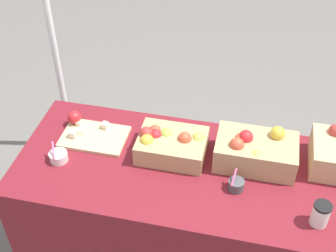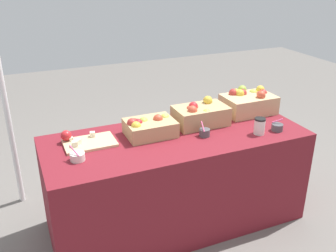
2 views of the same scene
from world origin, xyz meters
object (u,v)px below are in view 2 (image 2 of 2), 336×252
object	(u,v)px
apple_crate_left	(248,102)
tent_pole	(3,91)
cutting_board_front	(84,141)
apple_crate_middle	(200,115)
coffee_cup	(259,126)
sample_bowl_far	(277,127)
sample_bowl_mid	(77,157)
apple_crate_right	(149,127)
sample_bowl_near	(205,132)

from	to	relation	value
apple_crate_left	tent_pole	distance (m)	1.93
apple_crate_left	cutting_board_front	distance (m)	1.38
apple_crate_middle	coffee_cup	bearing A→B (deg)	-45.60
apple_crate_middle	sample_bowl_far	bearing A→B (deg)	-34.52
apple_crate_middle	sample_bowl_mid	distance (m)	1.00
apple_crate_left	apple_crate_right	bearing A→B (deg)	-173.65
coffee_cup	cutting_board_front	bearing A→B (deg)	164.42
apple_crate_middle	tent_pole	world-z (taller)	tent_pole
apple_crate_middle	tent_pole	size ratio (longest dim) A/B	0.20
sample_bowl_far	coffee_cup	distance (m)	0.16
coffee_cup	apple_crate_left	bearing A→B (deg)	66.61
sample_bowl_mid	tent_pole	size ratio (longest dim) A/B	0.05
sample_bowl_mid	apple_crate_middle	bearing A→B (deg)	11.91
apple_crate_middle	sample_bowl_mid	bearing A→B (deg)	-168.09
apple_crate_left	apple_crate_middle	distance (m)	0.49
apple_crate_right	sample_bowl_far	size ratio (longest dim) A/B	3.78
tent_pole	coffee_cup	bearing A→B (deg)	-30.27
apple_crate_left	sample_bowl_mid	bearing A→B (deg)	-169.21
apple_crate_middle	apple_crate_right	xyz separation A→B (m)	(-0.43, -0.03, -0.02)
sample_bowl_near	apple_crate_middle	bearing A→B (deg)	71.80
sample_bowl_mid	coffee_cup	size ratio (longest dim) A/B	0.83
cutting_board_front	sample_bowl_near	distance (m)	0.85
apple_crate_right	coffee_cup	xyz separation A→B (m)	(0.74, -0.29, -0.00)
apple_crate_middle	coffee_cup	xyz separation A→B (m)	(0.32, -0.32, -0.02)
coffee_cup	sample_bowl_near	bearing A→B (deg)	162.34
sample_bowl_far	apple_crate_left	bearing A→B (deg)	88.16
apple_crate_right	cutting_board_front	bearing A→B (deg)	174.93
sample_bowl_mid	sample_bowl_far	size ratio (longest dim) A/B	1.10
sample_bowl_far	coffee_cup	xyz separation A→B (m)	(-0.16, 0.00, 0.03)
cutting_board_front	coffee_cup	bearing A→B (deg)	-15.58
cutting_board_front	tent_pole	world-z (taller)	tent_pole
sample_bowl_near	sample_bowl_far	size ratio (longest dim) A/B	1.16
apple_crate_left	sample_bowl_mid	world-z (taller)	apple_crate_left
sample_bowl_mid	tent_pole	world-z (taller)	tent_pole
sample_bowl_mid	sample_bowl_far	xyz separation A→B (m)	(1.45, -0.12, 0.00)
sample_bowl_far	cutting_board_front	bearing A→B (deg)	166.02
cutting_board_front	sample_bowl_mid	bearing A→B (deg)	-112.14
sample_bowl_near	sample_bowl_far	xyz separation A→B (m)	(0.54, -0.13, -0.00)
apple_crate_right	sample_bowl_far	world-z (taller)	apple_crate_right
apple_crate_left	apple_crate_right	world-z (taller)	apple_crate_left
sample_bowl_near	tent_pole	xyz separation A→B (m)	(-1.29, 0.85, 0.22)
apple_crate_left	coffee_cup	xyz separation A→B (m)	(-0.17, -0.40, -0.03)
sample_bowl_far	apple_crate_middle	bearing A→B (deg)	145.48
sample_bowl_far	sample_bowl_mid	bearing A→B (deg)	175.22
apple_crate_right	apple_crate_left	bearing A→B (deg)	6.35
apple_crate_left	cutting_board_front	xyz separation A→B (m)	(-1.37, -0.06, -0.07)
sample_bowl_near	sample_bowl_far	distance (m)	0.56
cutting_board_front	sample_bowl_near	bearing A→B (deg)	-14.59
apple_crate_middle	coffee_cup	distance (m)	0.45
apple_crate_middle	cutting_board_front	bearing A→B (deg)	179.22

